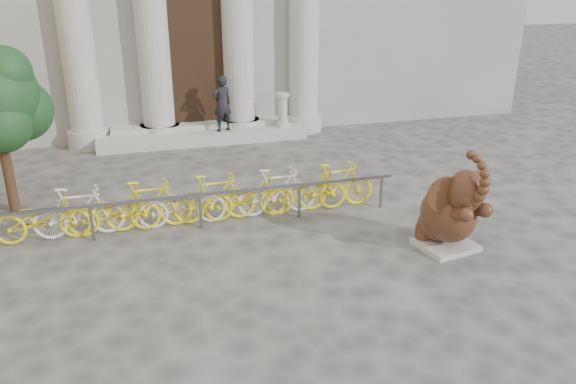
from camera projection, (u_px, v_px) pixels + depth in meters
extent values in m
plane|color=#474442|center=(293.00, 317.00, 8.14)|extent=(80.00, 80.00, 0.00)
cube|color=black|center=(197.00, 60.00, 16.18)|extent=(2.40, 0.16, 4.00)
cube|color=#A8A59E|center=(203.00, 135.00, 16.49)|extent=(6.00, 1.20, 0.36)
cube|color=#A8A59E|center=(445.00, 245.00, 10.19)|extent=(1.11, 1.03, 0.10)
ellipsoid|color=black|center=(440.00, 223.00, 10.24)|extent=(0.94, 0.90, 0.62)
ellipsoid|color=black|center=(448.00, 214.00, 9.98)|extent=(1.12, 1.31, 1.00)
cylinder|color=black|center=(423.00, 232.00, 10.30)|extent=(0.34, 0.34, 0.25)
cylinder|color=black|center=(445.00, 226.00, 10.51)|extent=(0.34, 0.34, 0.25)
cylinder|color=black|center=(455.00, 214.00, 9.50)|extent=(0.33, 0.61, 0.38)
cylinder|color=black|center=(474.00, 209.00, 9.68)|extent=(0.33, 0.61, 0.38)
ellipsoid|color=black|center=(466.00, 192.00, 9.49)|extent=(0.76, 0.73, 0.77)
cylinder|color=black|center=(446.00, 195.00, 9.47)|extent=(0.66, 0.13, 0.66)
cylinder|color=black|center=(475.00, 189.00, 9.74)|extent=(0.60, 0.35, 0.66)
cone|color=beige|center=(467.00, 205.00, 9.34)|extent=(0.16, 0.23, 0.10)
cone|color=beige|center=(478.00, 203.00, 9.44)|extent=(0.08, 0.23, 0.10)
cube|color=slate|center=(199.00, 195.00, 10.71)|extent=(8.00, 0.06, 0.06)
cylinder|color=slate|center=(92.00, 223.00, 10.33)|extent=(0.06, 0.06, 0.70)
cylinder|color=slate|center=(201.00, 212.00, 10.84)|extent=(0.06, 0.06, 0.70)
cylinder|color=slate|center=(299.00, 201.00, 11.35)|extent=(0.06, 0.06, 0.70)
cylinder|color=slate|center=(381.00, 192.00, 11.80)|extent=(0.06, 0.06, 0.70)
imported|color=yellow|center=(42.00, 216.00, 10.28)|extent=(1.70, 0.50, 1.00)
imported|color=beige|center=(78.00, 212.00, 10.44)|extent=(1.66, 0.47, 1.00)
imported|color=yellow|center=(114.00, 208.00, 10.60)|extent=(1.70, 0.50, 1.00)
imported|color=yellow|center=(148.00, 205.00, 10.76)|extent=(1.66, 0.47, 1.00)
imported|color=beige|center=(182.00, 201.00, 10.92)|extent=(1.70, 0.50, 1.00)
imported|color=yellow|center=(215.00, 198.00, 11.09)|extent=(1.66, 0.47, 1.00)
imported|color=yellow|center=(246.00, 195.00, 11.25)|extent=(1.70, 0.50, 1.00)
imported|color=beige|center=(277.00, 192.00, 11.41)|extent=(1.66, 0.47, 1.00)
imported|color=yellow|center=(307.00, 188.00, 11.57)|extent=(1.70, 0.50, 1.00)
imported|color=yellow|center=(336.00, 185.00, 11.74)|extent=(1.66, 0.47, 1.00)
cylinder|color=#332114|center=(7.00, 164.00, 11.38)|extent=(0.21, 0.21, 2.07)
sphere|color=black|center=(21.00, 110.00, 11.31)|extent=(1.26, 1.26, 1.26)
sphere|color=black|center=(1.00, 123.00, 10.77)|extent=(1.15, 1.15, 1.15)
sphere|color=black|center=(4.00, 73.00, 10.68)|extent=(1.03, 1.03, 1.03)
imported|color=black|center=(222.00, 104.00, 16.02)|extent=(0.67, 0.55, 1.59)
cylinder|color=#A8A59E|center=(282.00, 124.00, 16.73)|extent=(0.41, 0.41, 0.12)
cylinder|color=#A8A59E|center=(282.00, 111.00, 16.58)|extent=(0.28, 0.28, 0.92)
cylinder|color=#A8A59E|center=(282.00, 95.00, 16.40)|extent=(0.41, 0.41, 0.10)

